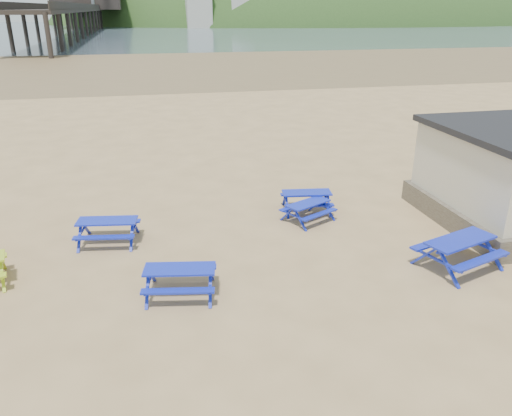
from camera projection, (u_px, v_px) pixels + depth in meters
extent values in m
plane|color=tan|center=(243.00, 263.00, 13.89)|extent=(400.00, 400.00, 0.00)
plane|color=olive|center=(158.00, 63.00, 63.66)|extent=(400.00, 400.00, 0.00)
plane|color=#42535F|center=(144.00, 29.00, 167.71)|extent=(400.00, 400.00, 0.00)
cube|color=#0F06AE|center=(107.00, 221.00, 14.85)|extent=(1.83, 0.95, 0.05)
cube|color=#0F06AE|center=(112.00, 221.00, 15.50)|extent=(1.76, 0.52, 0.05)
cube|color=#0F06AE|center=(104.00, 237.00, 14.42)|extent=(1.76, 0.52, 0.05)
cube|color=#0F06AE|center=(307.00, 193.00, 17.22)|extent=(1.75, 0.88, 0.05)
cube|color=#0F06AE|center=(304.00, 194.00, 17.83)|extent=(1.69, 0.47, 0.05)
cube|color=#0F06AE|center=(309.00, 205.00, 16.80)|extent=(1.69, 0.47, 0.05)
cube|color=#0F06AE|center=(308.00, 203.00, 16.44)|extent=(1.64, 1.22, 0.04)
cube|color=#0F06AE|center=(297.00, 205.00, 16.89)|extent=(1.46, 0.88, 0.04)
cube|color=#0F06AE|center=(319.00, 214.00, 16.16)|extent=(1.46, 0.88, 0.04)
cube|color=#0F06AE|center=(180.00, 269.00, 12.13)|extent=(1.83, 0.98, 0.05)
cube|color=#0F06AE|center=(182.00, 267.00, 12.77)|extent=(1.75, 0.55, 0.05)
cube|color=#0F06AE|center=(178.00, 291.00, 11.69)|extent=(1.75, 0.55, 0.05)
cube|color=#0F06AE|center=(461.00, 240.00, 13.37)|extent=(2.18, 1.38, 0.06)
cube|color=#0F06AE|center=(439.00, 241.00, 14.02)|extent=(2.02, 0.90, 0.06)
cube|color=#0F06AE|center=(481.00, 261.00, 12.94)|extent=(2.02, 0.90, 0.06)
cube|color=black|center=(87.00, 10.00, 166.31)|extent=(9.00, 220.00, 0.60)
ellipsoid|color=#2D4C1E|center=(331.00, 44.00, 244.16)|extent=(264.00, 144.00, 108.00)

